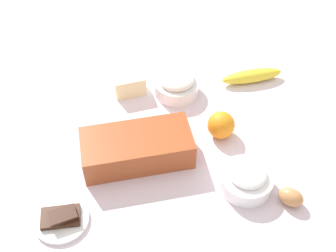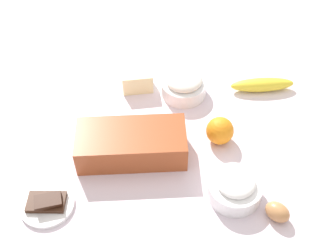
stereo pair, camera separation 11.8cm
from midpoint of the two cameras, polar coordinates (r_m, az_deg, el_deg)
ground_plane at (r=1.22m, az=2.77°, el=-1.73°), size 2.40×2.40×0.02m
loaf_pan at (r=1.14m, az=-1.74°, el=-2.44°), size 0.30×0.19×0.08m
flour_bowl at (r=1.31m, az=4.65°, el=5.15°), size 0.13×0.13×0.07m
sugar_bowl at (r=1.09m, az=11.73°, el=-7.92°), size 0.13×0.13×0.07m
banana at (r=1.37m, az=14.45°, el=5.03°), size 0.20×0.09×0.04m
orange_fruit at (r=1.19m, az=9.52°, el=-0.75°), size 0.07×0.07×0.07m
butter_block at (r=1.33m, az=-1.44°, el=5.81°), size 0.10×0.09×0.06m
egg_near_butter at (r=1.09m, az=16.98°, el=-10.70°), size 0.07×0.07×0.04m
chocolate_plate at (r=1.10m, az=-12.27°, el=-9.89°), size 0.13×0.13×0.03m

